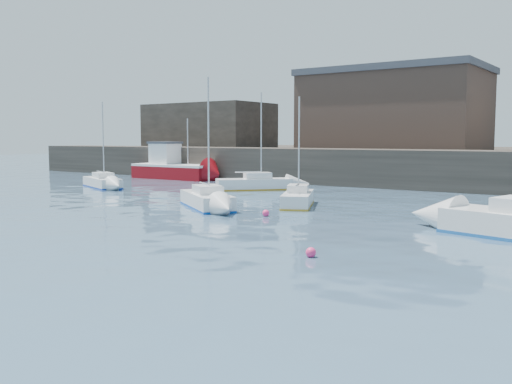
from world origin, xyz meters
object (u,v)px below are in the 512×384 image
Objects in this scene: sailboat_f at (298,198)px; buoy_mid at (311,257)px; sailboat_b at (207,200)px; buoy_far at (266,216)px; fishing_boat at (173,167)px; sailboat_h at (254,184)px; sailboat_e at (102,182)px.

sailboat_f is 18.23× the size of buoy_mid.
sailboat_b is 20.89× the size of buoy_mid.
buoy_far is (-6.79, 7.30, 0.00)m from buoy_mid.
sailboat_h reaches higher than fishing_boat.
fishing_boat is 10.83m from sailboat_e.
sailboat_e is 1.07× the size of sailboat_f.
sailboat_b is (17.75, -15.94, -0.64)m from fishing_boat.
fishing_boat is 24.86× the size of buoy_far.
fishing_boat is at bearing 150.44° from sailboat_f.
buoy_far is (0.95, -4.68, -0.44)m from sailboat_f.
sailboat_f is 0.86× the size of sailboat_h.
fishing_boat is 1.30× the size of sailboat_e.
sailboat_h is at bearing 129.84° from buoy_mid.
fishing_boat is 23.86m from sailboat_b.
fishing_boat is 37.92m from buoy_mid.
sailboat_f is 14.27m from buoy_mid.
sailboat_f is at bearing 122.88° from buoy_mid.
fishing_boat is at bearing 138.07° from sailboat_b.
sailboat_e is 0.92× the size of sailboat_h.
buoy_far is (20.08, -6.31, -0.44)m from sailboat_e.
buoy_far reaches higher than buoy_mid.
sailboat_b is at bearing 168.86° from buoy_far.
sailboat_f is 10.64m from sailboat_h.
buoy_far is (4.67, -0.92, -0.47)m from sailboat_b.
sailboat_b is 4.79m from buoy_far.
sailboat_e reaches higher than buoy_far.
fishing_boat is at bearing 140.41° from buoy_mid.
sailboat_b is 1.08× the size of sailboat_e.
buoy_far is at bearing -11.14° from sailboat_b.
sailboat_h is 21.18× the size of buoy_mid.
sailboat_f is 4.80m from buoy_far.
sailboat_h is at bearing 25.67° from sailboat_e.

